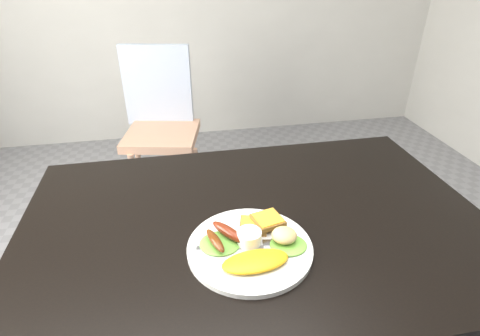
{
  "coord_description": "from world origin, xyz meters",
  "views": [
    {
      "loc": [
        -0.19,
        -0.75,
        1.35
      ],
      "look_at": [
        -0.04,
        0.01,
        0.9
      ],
      "focal_mm": 28.0,
      "sensor_mm": 36.0,
      "label": 1
    }
  ],
  "objects_px": {
    "dining_chair": "(162,135)",
    "plate": "(250,248)",
    "dining_table": "(256,225)",
    "person": "(135,140)"
  },
  "relations": [
    {
      "from": "dining_chair",
      "to": "plate",
      "type": "relative_size",
      "value": 1.35
    },
    {
      "from": "person",
      "to": "plate",
      "type": "bearing_deg",
      "value": 126.42
    },
    {
      "from": "dining_chair",
      "to": "plate",
      "type": "bearing_deg",
      "value": -68.65
    },
    {
      "from": "dining_chair",
      "to": "dining_table",
      "type": "bearing_deg",
      "value": -65.99
    },
    {
      "from": "dining_table",
      "to": "plate",
      "type": "distance_m",
      "value": 0.12
    },
    {
      "from": "person",
      "to": "plate",
      "type": "xyz_separation_m",
      "value": [
        0.29,
        -0.59,
        -0.02
      ]
    },
    {
      "from": "dining_table",
      "to": "dining_chair",
      "type": "relative_size",
      "value": 3.06
    },
    {
      "from": "dining_table",
      "to": "plate",
      "type": "height_order",
      "value": "plate"
    },
    {
      "from": "dining_table",
      "to": "person",
      "type": "bearing_deg",
      "value": 124.13
    },
    {
      "from": "person",
      "to": "dining_table",
      "type": "bearing_deg",
      "value": 134.87
    }
  ]
}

